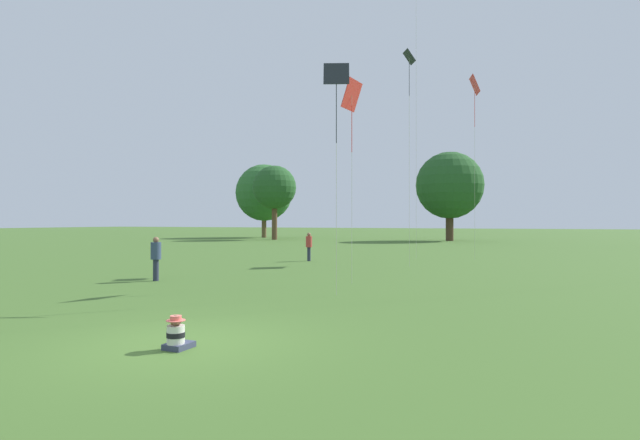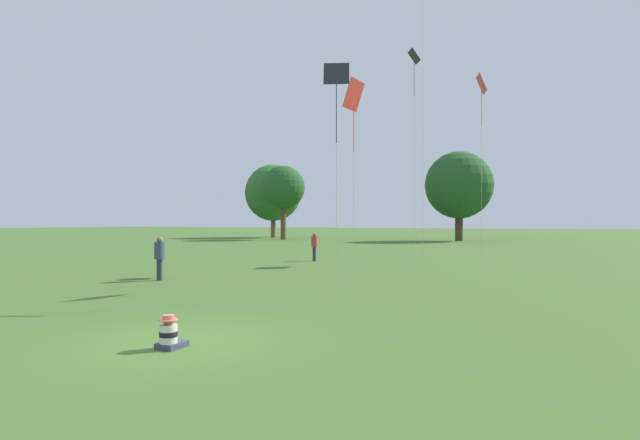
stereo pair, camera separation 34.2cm
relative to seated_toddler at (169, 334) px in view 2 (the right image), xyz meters
name	(u,v)px [view 2 (the right image)]	position (x,y,z in m)	size (l,w,h in m)	color
ground_plane	(176,343)	(-0.16, 0.36, -0.25)	(300.00, 300.00, 0.00)	#426628
seated_toddler	(169,334)	(0.00, 0.00, 0.00)	(0.39, 0.48, 0.59)	#383D56
person_standing_0	(314,244)	(-5.66, 18.24, 0.68)	(0.39, 0.39, 1.57)	#282D42
person_standing_1	(159,255)	(-7.12, 7.66, 0.71)	(0.41, 0.41, 1.62)	#282D42
kite_0	(336,83)	(0.31, 6.88, 6.07)	(0.82, 0.57, 6.94)	#1E2328
kite_1	(414,68)	(0.26, 16.83, 9.31)	(0.74, 0.84, 10.42)	#1E2328
kite_3	(481,89)	(2.70, 22.89, 9.51)	(0.72, 1.16, 10.55)	red
kite_4	(354,99)	(-0.19, 9.72, 6.26)	(0.48, 1.08, 7.16)	red
distant_tree_0	(273,193)	(-27.44, 52.13, 5.81)	(7.64, 7.64, 9.89)	brown
distant_tree_1	(283,188)	(-22.50, 45.82, 5.97)	(5.20, 5.20, 8.87)	brown
distant_tree_3	(459,185)	(-2.66, 50.27, 5.97)	(7.51, 7.51, 10.00)	#473323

